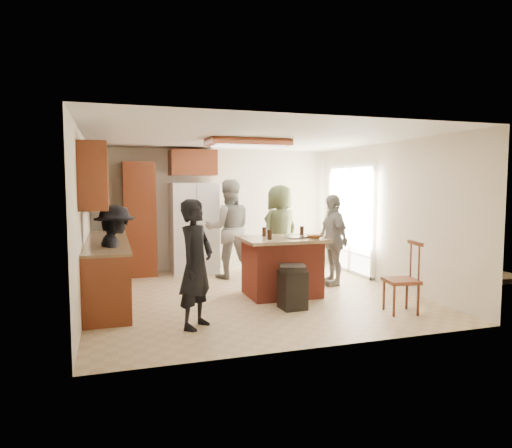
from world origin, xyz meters
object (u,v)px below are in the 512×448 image
object	(u,v)px
person_side_right	(333,240)
kitchen_island	(282,266)
person_front_left	(196,264)
trash_bin	(293,287)
refrigerator	(194,228)
person_behind_right	(280,230)
spindle_chair	(403,280)
person_counter	(116,258)
person_behind_left	(229,229)

from	to	relation	value
person_side_right	kitchen_island	distance (m)	1.28
person_front_left	trash_bin	world-z (taller)	person_front_left
refrigerator	trash_bin	xyz separation A→B (m)	(0.87, -3.09, -0.58)
person_front_left	kitchen_island	size ratio (longest dim) A/B	1.25
person_behind_right	kitchen_island	bearing A→B (deg)	48.17
person_side_right	spindle_chair	size ratio (longest dim) A/B	1.61
refrigerator	trash_bin	bearing A→B (deg)	-74.32
person_front_left	person_counter	xyz separation A→B (m)	(-0.94, 1.13, -0.05)
spindle_chair	person_behind_right	bearing A→B (deg)	103.14
kitchen_island	trash_bin	bearing A→B (deg)	-99.85
person_front_left	person_side_right	bearing A→B (deg)	-17.53
person_counter	trash_bin	size ratio (longest dim) A/B	2.37
person_counter	trash_bin	xyz separation A→B (m)	(2.39, -0.71, -0.43)
kitchen_island	spindle_chair	distance (m)	1.90
kitchen_island	person_counter	bearing A→B (deg)	-178.12
person_counter	trash_bin	distance (m)	2.53
refrigerator	kitchen_island	size ratio (longest dim) A/B	1.41
person_behind_left	refrigerator	world-z (taller)	person_behind_left
trash_bin	spindle_chair	world-z (taller)	spindle_chair
person_side_right	person_counter	distance (m)	3.71
spindle_chair	trash_bin	bearing A→B (deg)	154.55
person_behind_right	kitchen_island	world-z (taller)	person_behind_right
kitchen_island	spindle_chair	size ratio (longest dim) A/B	1.29
person_front_left	person_side_right	world-z (taller)	person_side_right
person_behind_left	person_behind_right	bearing A→B (deg)	179.62
trash_bin	spindle_chair	size ratio (longest dim) A/B	0.63
person_counter	spindle_chair	xyz separation A→B (m)	(3.76, -1.36, -0.29)
refrigerator	person_behind_right	bearing A→B (deg)	-26.85
person_behind_left	trash_bin	size ratio (longest dim) A/B	2.96
person_front_left	trash_bin	xyz separation A→B (m)	(1.46, 0.42, -0.48)
person_front_left	refrigerator	world-z (taller)	refrigerator
person_behind_right	person_side_right	size ratio (longest dim) A/B	1.10
spindle_chair	person_counter	bearing A→B (deg)	160.11
person_front_left	spindle_chair	world-z (taller)	person_front_left
person_front_left	person_behind_left	size ratio (longest dim) A/B	0.85
person_behind_right	trash_bin	xyz separation A→B (m)	(-0.68, -2.30, -0.56)
kitchen_island	person_behind_right	bearing A→B (deg)	70.39
person_counter	refrigerator	size ratio (longest dim) A/B	0.83
refrigerator	spindle_chair	xyz separation A→B (m)	(2.23, -3.74, -0.45)
person_behind_left	spindle_chair	size ratio (longest dim) A/B	1.88
person_side_right	trash_bin	bearing A→B (deg)	-44.69
person_behind_left	spindle_chair	world-z (taller)	person_behind_left
person_front_left	person_behind_right	bearing A→B (deg)	2.70
person_behind_left	person_behind_right	distance (m)	1.01
person_side_right	spindle_chair	bearing A→B (deg)	3.15
person_behind_right	trash_bin	bearing A→B (deg)	51.43
person_front_left	person_behind_right	world-z (taller)	person_behind_right
refrigerator	trash_bin	size ratio (longest dim) A/B	2.86
person_behind_right	person_counter	size ratio (longest dim) A/B	1.18
refrigerator	person_behind_left	bearing A→B (deg)	-51.30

